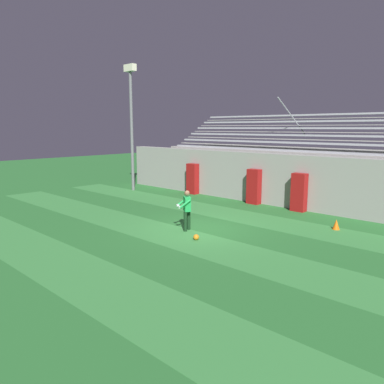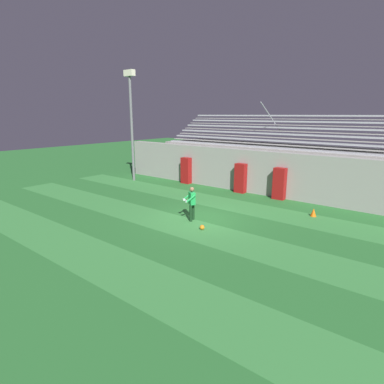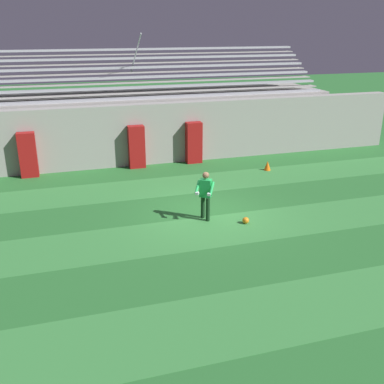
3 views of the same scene
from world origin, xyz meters
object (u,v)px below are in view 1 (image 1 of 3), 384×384
goalkeeper (187,208)px  padding_pillar_far_left (193,179)px  floodlight_pole (131,112)px  traffic_cone (336,225)px  soccer_ball (196,237)px  padding_pillar_gate_right (299,192)px  padding_pillar_gate_left (254,187)px

goalkeeper → padding_pillar_far_left: bearing=131.7°
floodlight_pole → traffic_cone: (14.10, -0.38, -4.96)m
soccer_ball → goalkeeper: bearing=149.3°
padding_pillar_far_left → floodlight_pole: 5.99m
goalkeeper → padding_pillar_gate_right: bearing=76.4°
floodlight_pole → padding_pillar_far_left: bearing=24.0°
traffic_cone → goalkeeper: bearing=-135.1°
goalkeeper → soccer_ball: bearing=-30.7°
padding_pillar_gate_left → goalkeeper: padding_pillar_gate_left is taller
padding_pillar_far_left → soccer_ball: padding_pillar_far_left is taller
padding_pillar_gate_left → padding_pillar_gate_right: 2.71m
padding_pillar_gate_left → padding_pillar_gate_right: size_ratio=1.00×
floodlight_pole → soccer_ball: 13.18m
padding_pillar_gate_left → traffic_cone: bearing=-20.9°
traffic_cone → floodlight_pole: bearing=178.5°
padding_pillar_far_left → soccer_ball: size_ratio=8.77×
padding_pillar_far_left → soccer_ball: (6.97, -7.20, -0.85)m
padding_pillar_gate_right → soccer_ball: 7.26m
traffic_cone → padding_pillar_gate_left: bearing=159.1°
padding_pillar_far_left → floodlight_pole: floodlight_pole is taller
goalkeeper → traffic_cone: (4.40, 4.39, -0.74)m
soccer_ball → traffic_cone: bearing=57.6°
padding_pillar_gate_left → soccer_ball: 7.61m
floodlight_pole → goalkeeper: size_ratio=4.91×
padding_pillar_gate_right → floodlight_pole: bearing=-171.2°
padding_pillar_gate_left → padding_pillar_far_left: (-4.66, 0.00, 0.00)m
padding_pillar_gate_left → goalkeeper: bearing=-80.1°
padding_pillar_gate_right → traffic_cone: size_ratio=4.59×
padding_pillar_gate_right → soccer_ball: padding_pillar_gate_right is taller
padding_pillar_gate_right → traffic_cone: (2.82, -2.11, -0.75)m
padding_pillar_gate_right → traffic_cone: padding_pillar_gate_right is taller
floodlight_pole → soccer_ball: floodlight_pole is taller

